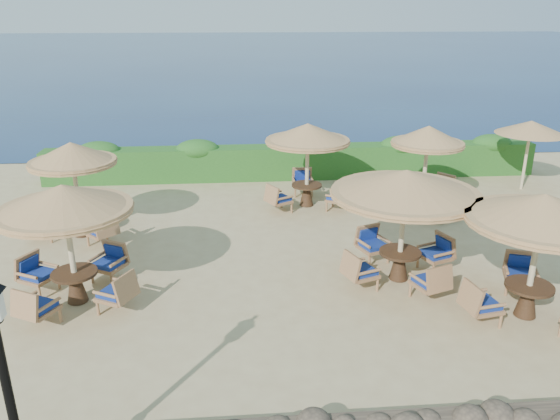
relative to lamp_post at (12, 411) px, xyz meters
The scene contains 11 objects.
ground 8.47m from the lamp_post, 54.78° to the left, with size 120.00×120.00×0.00m, color tan.
sea 76.97m from the lamp_post, 86.42° to the left, with size 160.00×160.00×0.00m, color #0B1D46.
hedge 14.83m from the lamp_post, 71.08° to the left, with size 18.00×0.90×1.20m, color #1E511A.
lamp_post is the anchor object (origin of this frame).
extra_parasol 17.41m from the lamp_post, 43.60° to the left, with size 2.30×2.30×2.41m.
cafe_set_0 5.37m from the lamp_post, 98.62° to the left, with size 2.81×2.81×2.65m.
cafe_set_1 8.62m from the lamp_post, 42.00° to the left, with size 3.35×3.35×2.65m.
cafe_set_2 9.42m from the lamp_post, 24.86° to the left, with size 2.94×2.94×2.65m.
cafe_set_3 9.17m from the lamp_post, 100.30° to the left, with size 2.66×2.69×2.65m.
cafe_set_4 11.99m from the lamp_post, 65.89° to the left, with size 2.77×2.72×2.65m.
cafe_set_5 13.34m from the lamp_post, 50.62° to the left, with size 2.75×2.57×2.65m.
Camera 1 is at (-2.09, -12.19, 5.98)m, focal length 35.00 mm.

